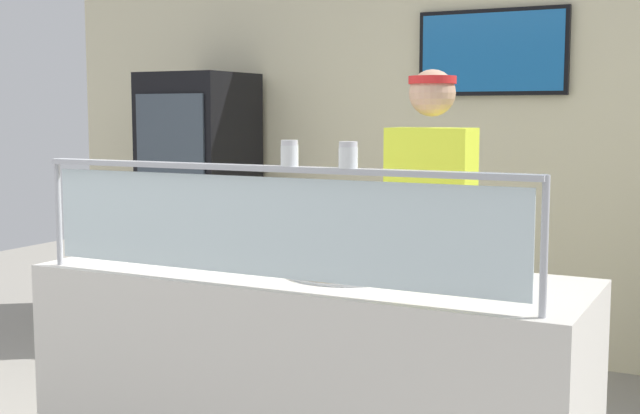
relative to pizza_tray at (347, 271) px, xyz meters
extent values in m
cube|color=beige|center=(-0.16, 2.42, 0.38)|extent=(6.55, 0.08, 2.70)
cube|color=black|center=(-0.12, 2.35, 0.97)|extent=(0.94, 0.04, 0.53)
cube|color=#1966B2|center=(-0.12, 2.33, 0.97)|extent=(0.89, 0.01, 0.48)
cube|color=silver|center=(-0.16, 0.00, -0.49)|extent=(2.15, 0.77, 0.95)
cylinder|color=#B2B5BC|center=(-1.14, -0.33, 0.20)|extent=(0.02, 0.02, 0.43)
cylinder|color=#B2B5BC|center=(0.81, -0.33, 0.20)|extent=(0.02, 0.02, 0.43)
cube|color=silver|center=(-0.16, -0.33, 0.20)|extent=(1.89, 0.01, 0.35)
cube|color=#B2B5BC|center=(-0.16, -0.33, 0.41)|extent=(1.95, 0.06, 0.02)
cylinder|color=#9EA0A8|center=(0.00, 0.00, -0.01)|extent=(0.45, 0.45, 0.01)
cylinder|color=tan|center=(0.00, 0.00, 0.00)|extent=(0.43, 0.43, 0.02)
cylinder|color=#D65B2D|center=(0.00, 0.00, 0.02)|extent=(0.37, 0.37, 0.01)
cube|color=#ADAFB7|center=(0.01, -0.02, 0.02)|extent=(0.14, 0.29, 0.01)
cylinder|color=white|center=(-0.07, -0.33, 0.45)|extent=(0.06, 0.06, 0.07)
cylinder|color=white|center=(-0.07, -0.33, 0.44)|extent=(0.05, 0.05, 0.05)
cylinder|color=silver|center=(-0.07, -0.33, 0.50)|extent=(0.06, 0.06, 0.02)
cylinder|color=white|center=(0.16, -0.33, 0.45)|extent=(0.07, 0.07, 0.07)
cylinder|color=red|center=(0.16, -0.33, 0.44)|extent=(0.06, 0.06, 0.05)
cylinder|color=silver|center=(0.16, -0.33, 0.50)|extent=(0.06, 0.06, 0.02)
cylinder|color=#23232D|center=(-0.05, 0.75, -0.49)|extent=(0.13, 0.13, 0.95)
cylinder|color=#23232D|center=(0.17, 0.75, -0.49)|extent=(0.13, 0.13, 0.95)
cube|color=#D8EA33|center=(0.06, 0.75, 0.26)|extent=(0.38, 0.21, 0.55)
sphere|color=tan|center=(0.06, 0.75, 0.69)|extent=(0.21, 0.21, 0.21)
cylinder|color=red|center=(0.06, 0.75, 0.75)|extent=(0.21, 0.21, 0.04)
cylinder|color=tan|center=(0.24, 0.53, 0.16)|extent=(0.08, 0.34, 0.08)
cube|color=black|center=(-2.07, 1.98, -0.05)|extent=(0.64, 0.65, 1.84)
cube|color=#38424C|center=(-2.07, 1.64, -0.01)|extent=(0.54, 0.02, 1.47)
cylinder|color=red|center=(-2.22, 1.75, 0.04)|extent=(0.06, 0.06, 0.20)
cylinder|color=green|center=(-2.07, 1.75, 0.04)|extent=(0.06, 0.06, 0.20)
cylinder|color=blue|center=(-1.92, 1.75, 0.04)|extent=(0.06, 0.06, 0.20)
camera|label=1|loc=(1.35, -2.87, 0.61)|focal=47.39mm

